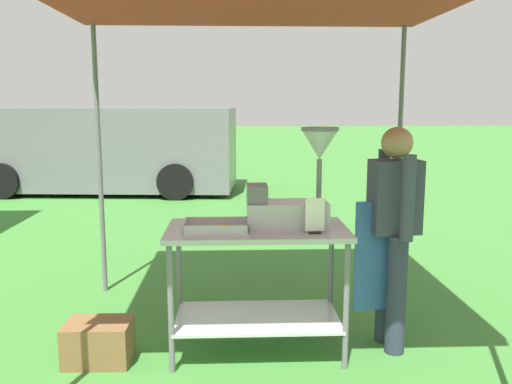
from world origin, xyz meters
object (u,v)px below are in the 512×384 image
(donut_tray, at_px, (214,228))
(donut_fryer, at_px, (294,192))
(stall_canopy, at_px, (257,3))
(van_grey, at_px, (102,148))
(vendor, at_px, (393,227))
(menu_sign, at_px, (315,218))
(supply_crate, at_px, (99,342))
(donut_cart, at_px, (257,262))

(donut_tray, distance_m, donut_fryer, 0.61)
(stall_canopy, distance_m, van_grey, 7.94)
(vendor, bearing_deg, donut_tray, -173.70)
(menu_sign, height_order, supply_crate, menu_sign)
(supply_crate, bearing_deg, donut_cart, 5.94)
(donut_fryer, bearing_deg, donut_tray, -167.91)
(menu_sign, relative_size, supply_crate, 0.53)
(donut_cart, height_order, donut_fryer, donut_fryer)
(stall_canopy, height_order, donut_tray, stall_canopy)
(stall_canopy, relative_size, supply_crate, 6.65)
(menu_sign, bearing_deg, donut_fryer, 120.61)
(donut_cart, distance_m, supply_crate, 1.22)
(vendor, height_order, supply_crate, vendor)
(stall_canopy, height_order, van_grey, stall_canopy)
(van_grey, bearing_deg, menu_sign, -66.99)
(stall_canopy, distance_m, menu_sign, 1.49)
(donut_cart, distance_m, vendor, 1.00)
(stall_canopy, bearing_deg, menu_sign, -36.46)
(menu_sign, relative_size, vendor, 0.15)
(donut_cart, relative_size, van_grey, 0.23)
(stall_canopy, distance_m, supply_crate, 2.55)
(donut_tray, relative_size, vendor, 0.27)
(donut_cart, height_order, menu_sign, menu_sign)
(vendor, bearing_deg, donut_fryer, -178.30)
(menu_sign, height_order, van_grey, van_grey)
(supply_crate, bearing_deg, stall_canopy, 10.91)
(donut_fryer, bearing_deg, donut_cart, -176.12)
(donut_fryer, distance_m, menu_sign, 0.27)
(donut_tray, bearing_deg, menu_sign, -6.70)
(stall_canopy, relative_size, donut_cart, 2.38)
(donut_cart, xyz_separation_m, vendor, (0.97, 0.04, 0.24))
(supply_crate, bearing_deg, donut_tray, 0.99)
(donut_cart, xyz_separation_m, menu_sign, (0.38, -0.18, 0.35))
(stall_canopy, relative_size, van_grey, 0.55)
(donut_cart, xyz_separation_m, van_grey, (-2.83, 7.36, 0.22))
(donut_cart, bearing_deg, van_grey, 111.01)
(donut_cart, distance_m, van_grey, 7.89)
(stall_canopy, xyz_separation_m, donut_fryer, (0.26, -0.08, -1.27))
(stall_canopy, xyz_separation_m, vendor, (0.97, -0.06, -1.53))
(van_grey, bearing_deg, donut_cart, -68.99)
(donut_tray, relative_size, supply_crate, 0.97)
(vendor, height_order, van_grey, van_grey)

